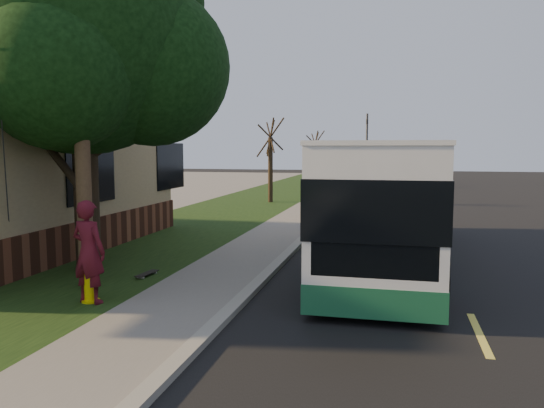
{
  "coord_description": "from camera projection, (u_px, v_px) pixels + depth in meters",
  "views": [
    {
      "loc": [
        2.68,
        -8.33,
        2.83
      ],
      "look_at": [
        -0.15,
        3.91,
        1.5
      ],
      "focal_mm": 35.0,
      "sensor_mm": 36.0,
      "label": 1
    }
  ],
  "objects": [
    {
      "name": "fire_hydrant",
      "position": [
        90.0,
        282.0,
        9.51
      ],
      "size": [
        0.32,
        0.32,
        0.74
      ],
      "color": "yellow",
      "rests_on": "grass_verge"
    },
    {
      "name": "leafy_tree",
      "position": [
        86.0,
        44.0,
        11.92
      ],
      "size": [
        6.3,
        6.0,
        7.8
      ],
      "color": "black",
      "rests_on": "grass_verge"
    },
    {
      "name": "curb",
      "position": [
        315.0,
        227.0,
        18.65
      ],
      "size": [
        0.25,
        80.0,
        0.12
      ],
      "primitive_type": "cube",
      "color": "gray",
      "rests_on": "ground"
    },
    {
      "name": "skateboarder",
      "position": [
        89.0,
        252.0,
        9.4
      ],
      "size": [
        0.74,
        0.55,
        1.85
      ],
      "primitive_type": "imported",
      "rotation": [
        0.0,
        0.0,
        2.97
      ],
      "color": "#4C0F1A",
      "rests_on": "grass_verge"
    },
    {
      "name": "bare_tree_near",
      "position": [
        270.0,
        161.0,
        26.96
      ],
      "size": [
        1.38,
        1.21,
        4.31
      ],
      "color": "black",
      "rests_on": "grass_verge"
    },
    {
      "name": "bare_tree_far",
      "position": [
        315.0,
        159.0,
        38.49
      ],
      "size": [
        1.38,
        1.21,
        4.03
      ],
      "color": "black",
      "rests_on": "grass_verge"
    },
    {
      "name": "ground",
      "position": [
        229.0,
        316.0,
        8.97
      ],
      "size": [
        120.0,
        120.0,
        0.0
      ],
      "primitive_type": "plane",
      "color": "black",
      "rests_on": "ground"
    },
    {
      "name": "road",
      "position": [
        433.0,
        233.0,
        17.76
      ],
      "size": [
        8.0,
        80.0,
        0.01
      ],
      "primitive_type": "cube",
      "color": "black",
      "rests_on": "ground"
    },
    {
      "name": "utility_pole",
      "position": [
        78.0,
        54.0,
        10.18
      ],
      "size": [
        2.86,
        3.21,
        9.07
      ],
      "color": "#473321",
      "rests_on": "ground"
    },
    {
      "name": "distant_car",
      "position": [
        375.0,
        182.0,
        32.65
      ],
      "size": [
        2.4,
        4.72,
        1.54
      ],
      "primitive_type": "imported",
      "rotation": [
        0.0,
        0.0,
        0.13
      ],
      "color": "black",
      "rests_on": "ground"
    },
    {
      "name": "skateboard_main",
      "position": [
        147.0,
        274.0,
        11.47
      ],
      "size": [
        0.25,
        0.72,
        0.07
      ],
      "color": "black",
      "rests_on": "grass_verge"
    },
    {
      "name": "sidewalk",
      "position": [
        287.0,
        227.0,
        18.88
      ],
      "size": [
        2.0,
        80.0,
        0.08
      ],
      "primitive_type": "cube",
      "color": "slate",
      "rests_on": "ground"
    },
    {
      "name": "grass_verge",
      "position": [
        195.0,
        224.0,
        19.66
      ],
      "size": [
        5.0,
        80.0,
        0.07
      ],
      "primitive_type": "cube",
      "color": "black",
      "rests_on": "ground"
    },
    {
      "name": "transit_bus",
      "position": [
        382.0,
        198.0,
        13.37
      ],
      "size": [
        2.51,
        10.88,
        2.95
      ],
      "color": "silver",
      "rests_on": "ground"
    },
    {
      "name": "traffic_signal",
      "position": [
        367.0,
        144.0,
        41.46
      ],
      "size": [
        0.18,
        0.22,
        5.5
      ],
      "color": "#2D2D30",
      "rests_on": "ground"
    }
  ]
}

